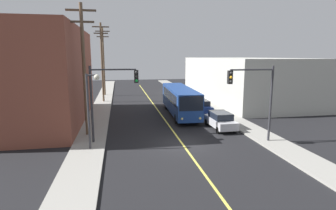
{
  "coord_description": "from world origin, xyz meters",
  "views": [
    {
      "loc": [
        -4.79,
        -19.92,
        6.88
      ],
      "look_at": [
        0.0,
        6.47,
        2.0
      ],
      "focal_mm": 28.88,
      "sensor_mm": 36.0,
      "label": 1
    }
  ],
  "objects_px": {
    "utility_pole_far": "(104,59)",
    "parked_car_red": "(186,99)",
    "traffic_signal_left_corner": "(111,90)",
    "street_lamp_left": "(91,100)",
    "parked_car_silver": "(220,120)",
    "traffic_signal_right_corner": "(254,90)",
    "parked_car_blue": "(201,106)",
    "utility_pole_near": "(84,65)",
    "city_bus": "(180,100)",
    "utility_pole_mid": "(102,59)"
  },
  "relations": [
    {
      "from": "utility_pole_far",
      "to": "traffic_signal_right_corner",
      "type": "relative_size",
      "value": 1.91
    },
    {
      "from": "parked_car_red",
      "to": "street_lamp_left",
      "type": "xyz_separation_m",
      "value": [
        -11.47,
        -17.39,
        2.9
      ]
    },
    {
      "from": "parked_car_blue",
      "to": "utility_pole_far",
      "type": "height_order",
      "value": "utility_pole_far"
    },
    {
      "from": "utility_pole_near",
      "to": "parked_car_silver",
      "type": "bearing_deg",
      "value": 0.65
    },
    {
      "from": "traffic_signal_right_corner",
      "to": "street_lamp_left",
      "type": "distance_m",
      "value": 12.27
    },
    {
      "from": "city_bus",
      "to": "utility_pole_mid",
      "type": "distance_m",
      "value": 14.88
    },
    {
      "from": "traffic_signal_left_corner",
      "to": "street_lamp_left",
      "type": "bearing_deg",
      "value": -132.83
    },
    {
      "from": "parked_car_blue",
      "to": "traffic_signal_right_corner",
      "type": "height_order",
      "value": "traffic_signal_right_corner"
    },
    {
      "from": "utility_pole_mid",
      "to": "utility_pole_near",
      "type": "bearing_deg",
      "value": -91.52
    },
    {
      "from": "utility_pole_mid",
      "to": "parked_car_blue",
      "type": "bearing_deg",
      "value": -40.05
    },
    {
      "from": "utility_pole_far",
      "to": "traffic_signal_left_corner",
      "type": "bearing_deg",
      "value": -86.0
    },
    {
      "from": "parked_car_red",
      "to": "traffic_signal_left_corner",
      "type": "bearing_deg",
      "value": -122.37
    },
    {
      "from": "utility_pole_far",
      "to": "street_lamp_left",
      "type": "bearing_deg",
      "value": -89.06
    },
    {
      "from": "city_bus",
      "to": "parked_car_silver",
      "type": "height_order",
      "value": "city_bus"
    },
    {
      "from": "city_bus",
      "to": "utility_pole_mid",
      "type": "bearing_deg",
      "value": 131.49
    },
    {
      "from": "utility_pole_near",
      "to": "utility_pole_far",
      "type": "bearing_deg",
      "value": 89.2
    },
    {
      "from": "utility_pole_mid",
      "to": "traffic_signal_left_corner",
      "type": "relative_size",
      "value": 1.91
    },
    {
      "from": "city_bus",
      "to": "parked_car_blue",
      "type": "relative_size",
      "value": 2.76
    },
    {
      "from": "parked_car_silver",
      "to": "utility_pole_mid",
      "type": "distance_m",
      "value": 21.82
    },
    {
      "from": "utility_pole_mid",
      "to": "traffic_signal_right_corner",
      "type": "xyz_separation_m",
      "value": [
        12.59,
        -22.1,
        -2.1
      ]
    },
    {
      "from": "utility_pole_far",
      "to": "parked_car_red",
      "type": "bearing_deg",
      "value": -42.89
    },
    {
      "from": "street_lamp_left",
      "to": "utility_pole_mid",
      "type": "bearing_deg",
      "value": 90.93
    },
    {
      "from": "utility_pole_mid",
      "to": "traffic_signal_right_corner",
      "type": "bearing_deg",
      "value": -60.34
    },
    {
      "from": "utility_pole_near",
      "to": "traffic_signal_left_corner",
      "type": "xyz_separation_m",
      "value": [
        2.23,
        -2.32,
        -1.85
      ]
    },
    {
      "from": "traffic_signal_right_corner",
      "to": "city_bus",
      "type": "bearing_deg",
      "value": 105.61
    },
    {
      "from": "utility_pole_near",
      "to": "parked_car_red",
      "type": "bearing_deg",
      "value": 47.78
    },
    {
      "from": "parked_car_blue",
      "to": "traffic_signal_right_corner",
      "type": "distance_m",
      "value": 12.42
    },
    {
      "from": "parked_car_silver",
      "to": "traffic_signal_left_corner",
      "type": "relative_size",
      "value": 0.74
    },
    {
      "from": "parked_car_blue",
      "to": "street_lamp_left",
      "type": "distance_m",
      "value": 16.57
    },
    {
      "from": "city_bus",
      "to": "utility_pole_mid",
      "type": "height_order",
      "value": "utility_pole_mid"
    },
    {
      "from": "street_lamp_left",
      "to": "parked_car_blue",
      "type": "bearing_deg",
      "value": 43.87
    },
    {
      "from": "street_lamp_left",
      "to": "utility_pole_far",
      "type": "bearing_deg",
      "value": 90.94
    },
    {
      "from": "city_bus",
      "to": "parked_car_red",
      "type": "height_order",
      "value": "city_bus"
    },
    {
      "from": "utility_pole_near",
      "to": "traffic_signal_left_corner",
      "type": "relative_size",
      "value": 1.83
    },
    {
      "from": "utility_pole_near",
      "to": "street_lamp_left",
      "type": "distance_m",
      "value": 4.62
    },
    {
      "from": "parked_car_blue",
      "to": "street_lamp_left",
      "type": "height_order",
      "value": "street_lamp_left"
    },
    {
      "from": "utility_pole_near",
      "to": "utility_pole_mid",
      "type": "bearing_deg",
      "value": 88.48
    },
    {
      "from": "parked_car_blue",
      "to": "traffic_signal_left_corner",
      "type": "relative_size",
      "value": 0.74
    },
    {
      "from": "parked_car_red",
      "to": "street_lamp_left",
      "type": "height_order",
      "value": "street_lamp_left"
    },
    {
      "from": "utility_pole_far",
      "to": "traffic_signal_right_corner",
      "type": "xyz_separation_m",
      "value": [
        12.71,
        -29.1,
        -2.1
      ]
    },
    {
      "from": "parked_car_silver",
      "to": "traffic_signal_right_corner",
      "type": "relative_size",
      "value": 0.74
    },
    {
      "from": "utility_pole_near",
      "to": "utility_pole_mid",
      "type": "relative_size",
      "value": 0.96
    },
    {
      "from": "city_bus",
      "to": "utility_pole_near",
      "type": "xyz_separation_m",
      "value": [
        -9.84,
        -7.04,
        4.33
      ]
    },
    {
      "from": "parked_car_silver",
      "to": "street_lamp_left",
      "type": "height_order",
      "value": "street_lamp_left"
    },
    {
      "from": "city_bus",
      "to": "parked_car_blue",
      "type": "bearing_deg",
      "value": 8.72
    },
    {
      "from": "parked_car_blue",
      "to": "utility_pole_near",
      "type": "bearing_deg",
      "value": -149.34
    },
    {
      "from": "city_bus",
      "to": "traffic_signal_right_corner",
      "type": "height_order",
      "value": "traffic_signal_right_corner"
    },
    {
      "from": "utility_pole_mid",
      "to": "utility_pole_far",
      "type": "relative_size",
      "value": 1.0
    },
    {
      "from": "utility_pole_near",
      "to": "street_lamp_left",
      "type": "height_order",
      "value": "utility_pole_near"
    },
    {
      "from": "city_bus",
      "to": "traffic_signal_left_corner",
      "type": "bearing_deg",
      "value": -129.12
    }
  ]
}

